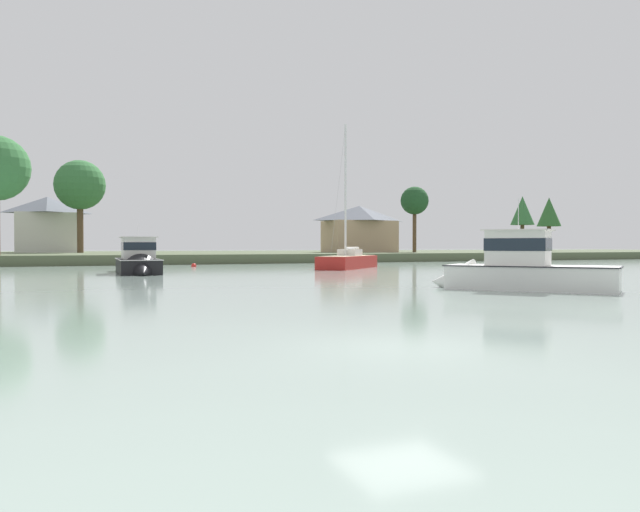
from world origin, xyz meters
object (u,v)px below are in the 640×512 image
object	(u,v)px
cruiser_black	(139,265)
mooring_buoy_red	(194,266)
cruiser_white	(512,276)
sailboat_red	(348,265)

from	to	relation	value
cruiser_black	mooring_buoy_red	xyz separation A→B (m)	(6.71, 13.17, -0.59)
cruiser_black	cruiser_white	bearing A→B (deg)	-58.83
cruiser_white	cruiser_black	bearing A→B (deg)	121.17
sailboat_red	mooring_buoy_red	world-z (taller)	sailboat_red
cruiser_black	cruiser_white	distance (m)	28.32
cruiser_black	mooring_buoy_red	world-z (taller)	cruiser_black
cruiser_black	cruiser_white	xyz separation A→B (m)	(14.66, -24.23, -0.01)
sailboat_red	mooring_buoy_red	size ratio (longest dim) A/B	25.65
sailboat_red	cruiser_white	world-z (taller)	sailboat_red
sailboat_red	cruiser_white	size ratio (longest dim) A/B	1.65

